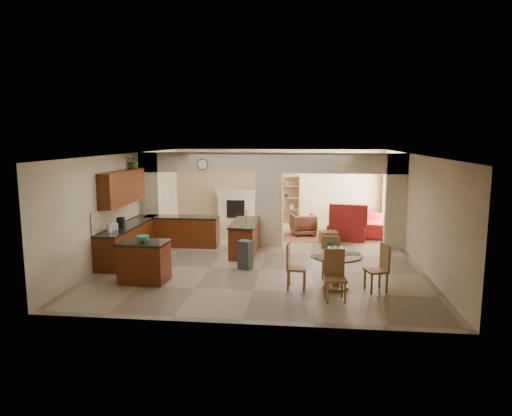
# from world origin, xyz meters

# --- Properties ---
(floor) EXTENTS (10.00, 10.00, 0.00)m
(floor) POSITION_xyz_m (0.00, 0.00, 0.00)
(floor) COLOR gray
(floor) RESTS_ON ground
(ceiling) EXTENTS (10.00, 10.00, 0.00)m
(ceiling) POSITION_xyz_m (0.00, 0.00, 2.80)
(ceiling) COLOR white
(ceiling) RESTS_ON wall_back
(wall_back) EXTENTS (8.00, 0.00, 8.00)m
(wall_back) POSITION_xyz_m (0.00, 5.00, 1.40)
(wall_back) COLOR beige
(wall_back) RESTS_ON floor
(wall_front) EXTENTS (8.00, 0.00, 8.00)m
(wall_front) POSITION_xyz_m (0.00, -5.00, 1.40)
(wall_front) COLOR beige
(wall_front) RESTS_ON floor
(wall_left) EXTENTS (0.00, 10.00, 10.00)m
(wall_left) POSITION_xyz_m (-4.00, 0.00, 1.40)
(wall_left) COLOR beige
(wall_left) RESTS_ON floor
(wall_right) EXTENTS (0.00, 10.00, 10.00)m
(wall_right) POSITION_xyz_m (4.00, 0.00, 1.40)
(wall_right) COLOR beige
(wall_right) RESTS_ON floor
(partition_left_pier) EXTENTS (0.60, 0.25, 2.80)m
(partition_left_pier) POSITION_xyz_m (-3.70, 1.00, 1.40)
(partition_left_pier) COLOR beige
(partition_left_pier) RESTS_ON floor
(partition_center_pier) EXTENTS (0.80, 0.25, 2.20)m
(partition_center_pier) POSITION_xyz_m (0.00, 1.00, 1.10)
(partition_center_pier) COLOR beige
(partition_center_pier) RESTS_ON floor
(partition_right_pier) EXTENTS (0.60, 0.25, 2.80)m
(partition_right_pier) POSITION_xyz_m (3.70, 1.00, 1.40)
(partition_right_pier) COLOR beige
(partition_right_pier) RESTS_ON floor
(partition_header) EXTENTS (8.00, 0.25, 0.60)m
(partition_header) POSITION_xyz_m (0.00, 1.00, 2.50)
(partition_header) COLOR beige
(partition_header) RESTS_ON partition_center_pier
(kitchen_counter) EXTENTS (2.52, 3.29, 1.48)m
(kitchen_counter) POSITION_xyz_m (-3.26, -0.25, 0.46)
(kitchen_counter) COLOR #3E1607
(kitchen_counter) RESTS_ON floor
(upper_cabinets) EXTENTS (0.35, 2.40, 0.90)m
(upper_cabinets) POSITION_xyz_m (-3.82, -0.80, 1.92)
(upper_cabinets) COLOR #3E1607
(upper_cabinets) RESTS_ON wall_left
(peninsula) EXTENTS (0.70, 1.85, 0.91)m
(peninsula) POSITION_xyz_m (-0.60, -0.11, 0.46)
(peninsula) COLOR #3E1607
(peninsula) RESTS_ON floor
(wall_clock) EXTENTS (0.34, 0.03, 0.34)m
(wall_clock) POSITION_xyz_m (-2.00, 0.85, 2.45)
(wall_clock) COLOR #4E321A
(wall_clock) RESTS_ON partition_header
(rug) EXTENTS (1.60, 1.30, 0.01)m
(rug) POSITION_xyz_m (1.20, 2.10, 0.01)
(rug) COLOR brown
(rug) RESTS_ON floor
(fireplace) EXTENTS (1.60, 0.35, 1.20)m
(fireplace) POSITION_xyz_m (-1.60, 4.83, 0.61)
(fireplace) COLOR beige
(fireplace) RESTS_ON floor
(shelving_unit) EXTENTS (1.00, 0.32, 1.80)m
(shelving_unit) POSITION_xyz_m (0.35, 4.82, 0.90)
(shelving_unit) COLOR brown
(shelving_unit) RESTS_ON floor
(window_a) EXTENTS (0.02, 0.90, 1.90)m
(window_a) POSITION_xyz_m (3.97, 2.30, 1.20)
(window_a) COLOR white
(window_a) RESTS_ON wall_right
(window_b) EXTENTS (0.02, 0.90, 1.90)m
(window_b) POSITION_xyz_m (3.97, 4.00, 1.20)
(window_b) COLOR white
(window_b) RESTS_ON wall_right
(glazed_door) EXTENTS (0.02, 0.70, 2.10)m
(glazed_door) POSITION_xyz_m (3.97, 3.15, 1.05)
(glazed_door) COLOR white
(glazed_door) RESTS_ON wall_right
(drape_a_left) EXTENTS (0.10, 0.28, 2.30)m
(drape_a_left) POSITION_xyz_m (3.93, 1.70, 1.20)
(drape_a_left) COLOR #41221A
(drape_a_left) RESTS_ON wall_right
(drape_a_right) EXTENTS (0.10, 0.28, 2.30)m
(drape_a_right) POSITION_xyz_m (3.93, 2.90, 1.20)
(drape_a_right) COLOR #41221A
(drape_a_right) RESTS_ON wall_right
(drape_b_left) EXTENTS (0.10, 0.28, 2.30)m
(drape_b_left) POSITION_xyz_m (3.93, 3.40, 1.20)
(drape_b_left) COLOR #41221A
(drape_b_left) RESTS_ON wall_right
(drape_b_right) EXTENTS (0.10, 0.28, 2.30)m
(drape_b_right) POSITION_xyz_m (3.93, 4.60, 1.20)
(drape_b_right) COLOR #41221A
(drape_b_right) RESTS_ON wall_right
(ceiling_fan) EXTENTS (1.00, 1.00, 0.10)m
(ceiling_fan) POSITION_xyz_m (1.50, 3.00, 2.56)
(ceiling_fan) COLOR white
(ceiling_fan) RESTS_ON ceiling
(kitchen_island) EXTENTS (1.11, 0.82, 0.93)m
(kitchen_island) POSITION_xyz_m (-2.52, -2.87, 0.47)
(kitchen_island) COLOR #3E1607
(kitchen_island) RESTS_ON floor
(teal_bowl) EXTENTS (0.30, 0.30, 0.14)m
(teal_bowl) POSITION_xyz_m (-2.53, -2.92, 1.00)
(teal_bowl) COLOR #159375
(teal_bowl) RESTS_ON kitchen_island
(trash_can) EXTENTS (0.39, 0.37, 0.66)m
(trash_can) POSITION_xyz_m (-0.38, -1.60, 0.33)
(trash_can) COLOR #323234
(trash_can) RESTS_ON floor
(dining_table) EXTENTS (1.10, 1.10, 0.75)m
(dining_table) POSITION_xyz_m (1.76, -2.89, 0.50)
(dining_table) COLOR brown
(dining_table) RESTS_ON floor
(fruit_bowl) EXTENTS (0.32, 0.32, 0.17)m
(fruit_bowl) POSITION_xyz_m (1.74, -2.82, 0.83)
(fruit_bowl) COLOR #67C229
(fruit_bowl) RESTS_ON dining_table
(sofa) EXTENTS (2.58, 1.19, 0.73)m
(sofa) POSITION_xyz_m (3.30, 3.19, 0.37)
(sofa) COLOR maroon
(sofa) RESTS_ON floor
(chaise) EXTENTS (1.32, 1.15, 0.47)m
(chaise) POSITION_xyz_m (2.42, 2.11, 0.24)
(chaise) COLOR maroon
(chaise) RESTS_ON floor
(armchair) EXTENTS (0.95, 0.96, 0.71)m
(armchair) POSITION_xyz_m (1.02, 2.55, 0.36)
(armchair) COLOR maroon
(armchair) RESTS_ON floor
(ottoman) EXTENTS (0.59, 0.59, 0.38)m
(ottoman) POSITION_xyz_m (1.81, 1.47, 0.19)
(ottoman) COLOR maroon
(ottoman) RESTS_ON floor
(plant) EXTENTS (0.40, 0.36, 0.41)m
(plant) POSITION_xyz_m (-3.82, 0.08, 2.58)
(plant) COLOR #1B4312
(plant) RESTS_ON upper_cabinets
(chair_north) EXTENTS (0.48, 0.48, 1.02)m
(chair_north) POSITION_xyz_m (1.69, -2.18, 0.55)
(chair_north) COLOR brown
(chair_north) RESTS_ON floor
(chair_east) EXTENTS (0.52, 0.52, 1.02)m
(chair_east) POSITION_xyz_m (2.68, -2.94, 0.55)
(chair_east) COLOR brown
(chair_east) RESTS_ON floor
(chair_south) EXTENTS (0.46, 0.46, 1.02)m
(chair_south) POSITION_xyz_m (1.69, -3.57, 0.55)
(chair_south) COLOR brown
(chair_south) RESTS_ON floor
(chair_west) EXTENTS (0.45, 0.44, 1.02)m
(chair_west) POSITION_xyz_m (0.83, -2.99, 0.55)
(chair_west) COLOR brown
(chair_west) RESTS_ON floor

